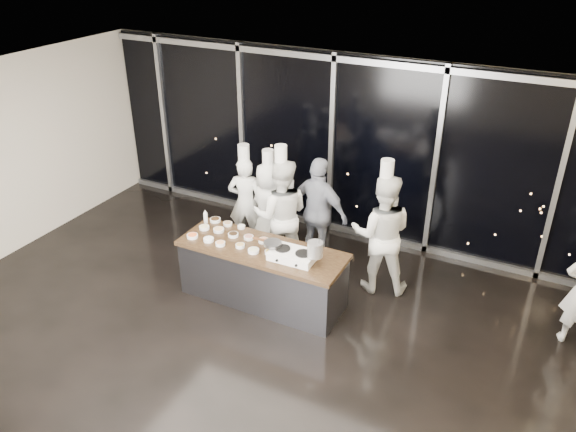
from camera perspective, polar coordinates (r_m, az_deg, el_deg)
name	(u,v)px	position (r m, az deg, el deg)	size (l,w,h in m)	color
ground	(231,334)	(7.94, -5.77, -11.82)	(9.00, 9.00, 0.00)	black
room_shell	(235,189)	(6.65, -5.40, 2.79)	(9.02, 7.02, 3.21)	beige
window_wall	(332,146)	(9.80, 4.53, 7.11)	(8.90, 0.11, 3.20)	black
demo_counter	(262,274)	(8.28, -2.61, -5.90)	(2.46, 0.86, 0.90)	#3B3A40
stove	(293,255)	(7.75, 0.48, -3.98)	(0.64, 0.42, 0.14)	white
frying_pan	(272,243)	(7.83, -1.64, -2.79)	(0.45, 0.26, 0.04)	slate
stock_pot	(315,249)	(7.54, 2.77, -3.40)	(0.21, 0.21, 0.21)	#AFAFB1
prep_bowls	(230,236)	(8.33, -5.95, -2.03)	(1.40, 0.74, 0.05)	white
squeeze_bottle	(206,217)	(8.73, -8.38, -0.07)	(0.06, 0.06, 0.23)	silver
chef_far_left	(246,201)	(9.53, -4.33, 1.49)	(0.69, 0.56, 1.85)	silver
chef_left	(269,207)	(9.39, -1.95, 0.95)	(0.88, 0.68, 1.82)	silver
chef_center	(281,215)	(8.84, -0.70, 0.14)	(1.12, 1.02, 2.10)	silver
guest	(319,212)	(8.98, 3.14, 0.39)	(1.15, 0.67, 1.83)	#141E37
chef_right	(381,233)	(8.41, 9.47, -1.73)	(1.08, 0.95, 2.12)	silver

